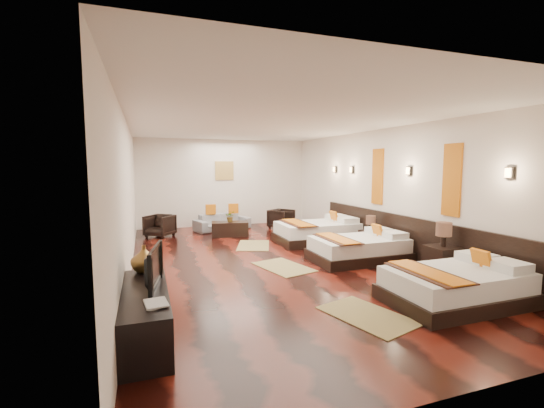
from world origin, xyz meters
name	(u,v)px	position (x,y,z in m)	size (l,w,h in m)	color
floor	(273,260)	(0.00, 0.00, 0.00)	(5.50, 9.50, 0.01)	black
ceiling	(273,123)	(0.00, 0.00, 2.80)	(5.50, 9.50, 0.01)	white
back_wall	(224,183)	(0.00, 4.75, 1.40)	(5.50, 0.01, 2.80)	silver
left_wall	(128,197)	(-2.75, 0.00, 1.40)	(0.01, 9.50, 2.80)	silver
right_wall	(386,190)	(2.75, 0.00, 1.40)	(0.01, 9.50, 2.80)	silver
headboard_panel	(406,238)	(2.71, -0.80, 0.45)	(0.08, 6.60, 0.90)	black
bed_near	(457,285)	(1.69, -3.10, 0.26)	(1.95, 1.23, 0.75)	black
bed_mid	(359,248)	(1.69, -0.60, 0.25)	(1.93, 1.21, 0.74)	black
bed_far	(318,232)	(1.70, 1.32, 0.27)	(2.06, 1.30, 0.79)	black
nightstand_a	(442,258)	(2.44, -2.06, 0.34)	(0.49, 0.49, 0.97)	black
nightstand_b	(370,238)	(2.44, 0.11, 0.28)	(0.41, 0.41, 0.81)	black
jute_mat_near	(367,315)	(0.23, -3.07, 0.01)	(0.75, 1.20, 0.01)	#95824B
jute_mat_mid	(283,267)	(0.02, -0.57, 0.01)	(0.75, 1.20, 0.01)	#95824B
jute_mat_far	(254,245)	(0.02, 1.46, 0.01)	(0.75, 1.20, 0.01)	#95824B
tv_console	(146,314)	(-2.50, -2.73, 0.28)	(0.50, 1.80, 0.55)	black
tv	(148,267)	(-2.45, -2.61, 0.78)	(0.81, 0.11, 0.47)	black
book	(145,305)	(-2.50, -3.24, 0.56)	(0.22, 0.29, 0.03)	black
figurine	(144,259)	(-2.50, -1.96, 0.73)	(0.34, 0.34, 0.36)	brown
sofa	(222,222)	(-0.26, 3.91, 0.25)	(1.70, 0.66, 0.50)	gray
armchair_left	(160,226)	(-2.11, 3.37, 0.31)	(0.66, 0.68, 0.62)	black
armchair_right	(281,219)	(1.53, 3.54, 0.30)	(0.65, 0.67, 0.61)	black
coffee_table	(230,229)	(-0.26, 2.86, 0.20)	(1.00, 0.50, 0.40)	black
table_plant	(230,216)	(-0.24, 2.86, 0.55)	(0.27, 0.23, 0.30)	#316020
orange_panel_a	(452,180)	(2.73, -1.90, 1.70)	(0.04, 0.40, 1.30)	#D86014
orange_panel_b	(378,177)	(2.73, 0.30, 1.70)	(0.04, 0.40, 1.30)	#D86014
sconce_near	(509,173)	(2.70, -3.00, 1.85)	(0.07, 0.12, 0.18)	black
sconce_mid	(409,171)	(2.70, -0.80, 1.85)	(0.07, 0.12, 0.18)	black
sconce_far	(352,170)	(2.70, 1.40, 1.85)	(0.07, 0.12, 0.18)	black
sconce_lounge	(335,169)	(2.70, 2.30, 1.85)	(0.07, 0.12, 0.18)	black
gold_artwork	(224,171)	(0.00, 4.73, 1.80)	(0.60, 0.04, 0.60)	#AD873F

